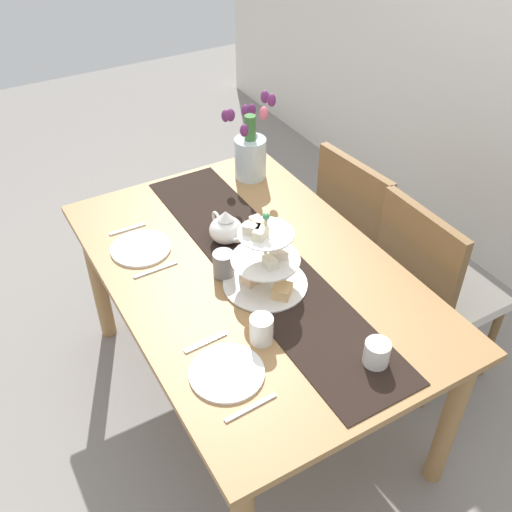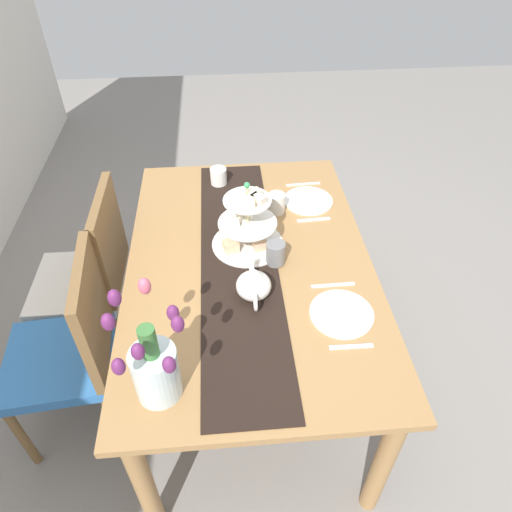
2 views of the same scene
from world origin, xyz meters
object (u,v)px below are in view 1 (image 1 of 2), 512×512
(dinner_plate_right, at_px, (227,373))
(mug_white_text, at_px, (261,329))
(cream_jug, at_px, (377,353))
(fork_right, at_px, (206,342))
(mug_grey, at_px, (224,264))
(dining_table, at_px, (252,290))
(tiered_cake_stand, at_px, (267,264))
(knife_right, at_px, (251,408))
(fork_left, at_px, (128,229))
(chair_right, at_px, (431,286))
(knife_left, at_px, (156,270))
(teapot, at_px, (226,229))
(dinner_plate_left, at_px, (141,248))
(chair_left, at_px, (366,233))
(tulip_vase, at_px, (250,151))

(dinner_plate_right, distance_m, mug_white_text, 0.18)
(cream_jug, height_order, fork_right, cream_jug)
(mug_grey, relative_size, mug_white_text, 1.00)
(dining_table, relative_size, tiered_cake_stand, 4.97)
(cream_jug, distance_m, knife_right, 0.42)
(fork_left, relative_size, knife_right, 0.88)
(mug_white_text, bearing_deg, dining_table, 155.52)
(knife_right, bearing_deg, fork_left, 180.00)
(chair_right, bearing_deg, dining_table, -107.74)
(fork_left, distance_m, fork_right, 0.70)
(fork_left, bearing_deg, chair_right, 56.05)
(cream_jug, bearing_deg, fork_left, -158.20)
(dining_table, height_order, mug_grey, mug_grey)
(fork_left, bearing_deg, knife_left, 0.00)
(teapot, bearing_deg, chair_right, 59.28)
(teapot, xyz_separation_m, dinner_plate_left, (-0.12, -0.31, -0.05))
(teapot, height_order, cream_jug, teapot)
(dinner_plate_left, bearing_deg, chair_left, 83.45)
(tiered_cake_stand, bearing_deg, knife_left, -131.00)
(teapot, bearing_deg, mug_white_text, -15.75)
(dining_table, bearing_deg, cream_jug, 10.66)
(mug_grey, bearing_deg, cream_jug, 19.39)
(tulip_vase, relative_size, fork_right, 2.64)
(tiered_cake_stand, height_order, knife_left, tiered_cake_stand)
(knife_left, bearing_deg, dinner_plate_left, 180.00)
(dining_table, relative_size, mug_grey, 15.91)
(dining_table, height_order, teapot, teapot)
(knife_right, distance_m, mug_white_text, 0.27)
(knife_right, bearing_deg, tulip_vase, 150.46)
(fork_left, bearing_deg, tulip_vase, 100.11)
(chair_right, bearing_deg, tiered_cake_stand, -100.26)
(mug_grey, xyz_separation_m, mug_white_text, (0.34, -0.04, -0.00))
(tiered_cake_stand, distance_m, fork_right, 0.35)
(mug_grey, bearing_deg, fork_right, -37.66)
(dining_table, bearing_deg, mug_grey, -101.86)
(cream_jug, distance_m, dinner_plate_left, 0.98)
(dinner_plate_left, height_order, dinner_plate_right, same)
(knife_right, bearing_deg, tiered_cake_stand, 144.31)
(chair_left, relative_size, mug_white_text, 9.58)
(knife_left, bearing_deg, chair_right, 68.70)
(cream_jug, bearing_deg, chair_left, 141.75)
(fork_right, xyz_separation_m, mug_grey, (-0.26, 0.20, 0.05))
(teapot, height_order, dinner_plate_left, teapot)
(dining_table, distance_m, chair_right, 0.76)
(chair_right, relative_size, cream_jug, 10.71)
(dining_table, relative_size, dinner_plate_right, 6.57)
(cream_jug, distance_m, mug_white_text, 0.36)
(chair_left, bearing_deg, chair_right, -0.04)
(fork_left, relative_size, dinner_plate_right, 0.65)
(dinner_plate_left, bearing_deg, mug_grey, 34.83)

